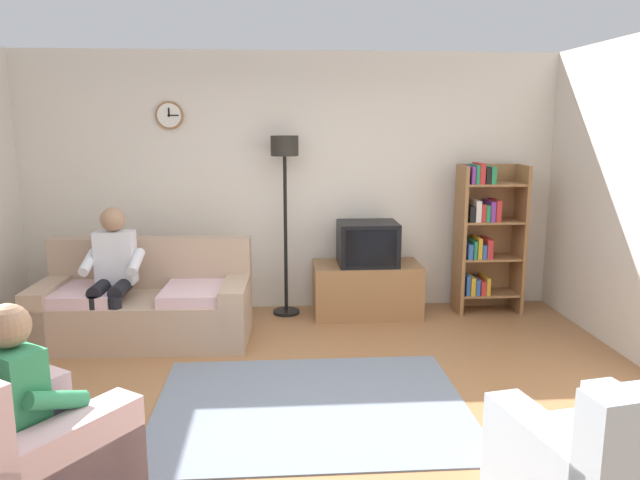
{
  "coord_description": "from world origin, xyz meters",
  "views": [
    {
      "loc": [
        -0.16,
        -3.75,
        1.98
      ],
      "look_at": [
        0.19,
        1.15,
        1.02
      ],
      "focal_mm": 33.8,
      "sensor_mm": 36.0,
      "label": 1
    }
  ],
  "objects_px": {
    "floor_lamp": "(285,176)",
    "armchair_near_bookshelf": "(605,476)",
    "tv": "(368,243)",
    "armchair_near_window": "(21,462)",
    "bookshelf": "(485,235)",
    "person_on_couch": "(113,269)",
    "person_in_left_armchair": "(31,397)",
    "couch": "(146,306)",
    "tv_stand": "(367,289)"
  },
  "relations": [
    {
      "from": "couch",
      "to": "person_in_left_armchair",
      "type": "relative_size",
      "value": 1.73
    },
    {
      "from": "bookshelf",
      "to": "floor_lamp",
      "type": "xyz_separation_m",
      "value": [
        -2.09,
        0.03,
        0.63
      ]
    },
    {
      "from": "couch",
      "to": "bookshelf",
      "type": "relative_size",
      "value": 1.23
    },
    {
      "from": "bookshelf",
      "to": "person_on_couch",
      "type": "xyz_separation_m",
      "value": [
        -3.64,
        -0.75,
        -0.12
      ]
    },
    {
      "from": "armchair_near_bookshelf",
      "to": "person_on_couch",
      "type": "relative_size",
      "value": 0.82
    },
    {
      "from": "person_in_left_armchair",
      "to": "tv_stand",
      "type": "bearing_deg",
      "value": 54.49
    },
    {
      "from": "floor_lamp",
      "to": "armchair_near_bookshelf",
      "type": "distance_m",
      "value": 4.02
    },
    {
      "from": "armchair_near_bookshelf",
      "to": "armchair_near_window",
      "type": "bearing_deg",
      "value": 173.49
    },
    {
      "from": "tv_stand",
      "to": "armchair_near_window",
      "type": "xyz_separation_m",
      "value": [
        -2.23,
        -3.12,
        0.02
      ]
    },
    {
      "from": "tv",
      "to": "armchair_near_bookshelf",
      "type": "height_order",
      "value": "tv"
    },
    {
      "from": "couch",
      "to": "bookshelf",
      "type": "distance_m",
      "value": 3.49
    },
    {
      "from": "floor_lamp",
      "to": "armchair_near_bookshelf",
      "type": "relative_size",
      "value": 1.82
    },
    {
      "from": "armchair_near_bookshelf",
      "to": "person_on_couch",
      "type": "height_order",
      "value": "person_on_couch"
    },
    {
      "from": "couch",
      "to": "armchair_near_bookshelf",
      "type": "xyz_separation_m",
      "value": [
        2.8,
        -2.89,
        -0.02
      ]
    },
    {
      "from": "tv",
      "to": "person_in_left_armchair",
      "type": "bearing_deg",
      "value": -125.73
    },
    {
      "from": "bookshelf",
      "to": "armchair_near_window",
      "type": "xyz_separation_m",
      "value": [
        -3.48,
        -3.19,
        -0.53
      ]
    },
    {
      "from": "bookshelf",
      "to": "floor_lamp",
      "type": "relative_size",
      "value": 0.85
    },
    {
      "from": "tv_stand",
      "to": "armchair_near_window",
      "type": "bearing_deg",
      "value": -125.51
    },
    {
      "from": "tv",
      "to": "bookshelf",
      "type": "xyz_separation_m",
      "value": [
        1.25,
        0.09,
        0.06
      ]
    },
    {
      "from": "couch",
      "to": "tv",
      "type": "bearing_deg",
      "value": 14.23
    },
    {
      "from": "armchair_near_window",
      "to": "armchair_near_bookshelf",
      "type": "height_order",
      "value": "same"
    },
    {
      "from": "bookshelf",
      "to": "floor_lamp",
      "type": "distance_m",
      "value": 2.18
    },
    {
      "from": "tv",
      "to": "armchair_near_bookshelf",
      "type": "xyz_separation_m",
      "value": [
        0.66,
        -3.43,
        -0.48
      ]
    },
    {
      "from": "person_on_couch",
      "to": "tv",
      "type": "bearing_deg",
      "value": 15.31
    },
    {
      "from": "tv",
      "to": "floor_lamp",
      "type": "distance_m",
      "value": 1.09
    },
    {
      "from": "couch",
      "to": "tv",
      "type": "distance_m",
      "value": 2.26
    },
    {
      "from": "bookshelf",
      "to": "tv",
      "type": "bearing_deg",
      "value": -175.8
    },
    {
      "from": "couch",
      "to": "armchair_near_bookshelf",
      "type": "height_order",
      "value": "same"
    },
    {
      "from": "couch",
      "to": "armchair_near_window",
      "type": "xyz_separation_m",
      "value": [
        -0.09,
        -2.56,
        -0.02
      ]
    },
    {
      "from": "couch",
      "to": "person_in_left_armchair",
      "type": "height_order",
      "value": "person_in_left_armchair"
    },
    {
      "from": "couch",
      "to": "floor_lamp",
      "type": "distance_m",
      "value": 1.86
    },
    {
      "from": "tv_stand",
      "to": "floor_lamp",
      "type": "relative_size",
      "value": 0.59
    },
    {
      "from": "armchair_near_window",
      "to": "person_on_couch",
      "type": "relative_size",
      "value": 0.95
    },
    {
      "from": "tv_stand",
      "to": "person_in_left_armchair",
      "type": "distance_m",
      "value": 3.76
    },
    {
      "from": "bookshelf",
      "to": "person_in_left_armchair",
      "type": "distance_m",
      "value": 4.64
    },
    {
      "from": "floor_lamp",
      "to": "person_in_left_armchair",
      "type": "distance_m",
      "value": 3.53
    },
    {
      "from": "bookshelf",
      "to": "armchair_near_window",
      "type": "height_order",
      "value": "bookshelf"
    },
    {
      "from": "armchair_near_window",
      "to": "person_in_left_armchair",
      "type": "bearing_deg",
      "value": 54.48
    },
    {
      "from": "floor_lamp",
      "to": "person_on_couch",
      "type": "xyz_separation_m",
      "value": [
        -1.55,
        -0.78,
        -0.75
      ]
    },
    {
      "from": "floor_lamp",
      "to": "couch",
      "type": "bearing_deg",
      "value": -152.97
    },
    {
      "from": "tv",
      "to": "bookshelf",
      "type": "distance_m",
      "value": 1.26
    },
    {
      "from": "couch",
      "to": "person_on_couch",
      "type": "distance_m",
      "value": 0.47
    },
    {
      "from": "tv",
      "to": "person_on_couch",
      "type": "xyz_separation_m",
      "value": [
        -2.39,
        -0.65,
        -0.07
      ]
    },
    {
      "from": "tv_stand",
      "to": "person_on_couch",
      "type": "xyz_separation_m",
      "value": [
        -2.39,
        -0.68,
        0.43
      ]
    },
    {
      "from": "armchair_near_bookshelf",
      "to": "person_on_couch",
      "type": "distance_m",
      "value": 4.14
    },
    {
      "from": "bookshelf",
      "to": "floor_lamp",
      "type": "bearing_deg",
      "value": 179.13
    },
    {
      "from": "tv",
      "to": "person_in_left_armchair",
      "type": "xyz_separation_m",
      "value": [
        -2.18,
        -3.03,
        -0.16
      ]
    },
    {
      "from": "floor_lamp",
      "to": "person_on_couch",
      "type": "relative_size",
      "value": 1.49
    },
    {
      "from": "tv_stand",
      "to": "armchair_near_window",
      "type": "height_order",
      "value": "armchair_near_window"
    },
    {
      "from": "couch",
      "to": "tv_stand",
      "type": "relative_size",
      "value": 1.76
    }
  ]
}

